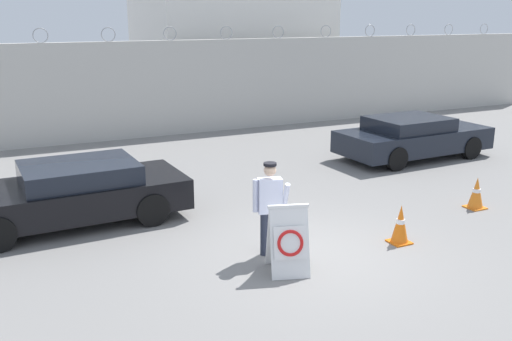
{
  "coord_description": "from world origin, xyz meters",
  "views": [
    {
      "loc": [
        -4.92,
        -7.97,
        4.11
      ],
      "look_at": [
        -0.15,
        1.96,
        1.08
      ],
      "focal_mm": 40.0,
      "sensor_mm": 36.0,
      "label": 1
    }
  ],
  "objects_px": {
    "security_guard": "(270,205)",
    "traffic_cone_mid": "(476,193)",
    "parked_car_front_coupe": "(71,193)",
    "parked_car_far_side": "(412,137)",
    "traffic_cone_near": "(400,224)",
    "barricade_sign": "(288,239)"
  },
  "relations": [
    {
      "from": "traffic_cone_mid",
      "to": "parked_car_front_coupe",
      "type": "relative_size",
      "value": 0.15
    },
    {
      "from": "traffic_cone_mid",
      "to": "parked_car_front_coupe",
      "type": "xyz_separation_m",
      "value": [
        -8.07,
        2.87,
        0.29
      ]
    },
    {
      "from": "barricade_sign",
      "to": "parked_car_far_side",
      "type": "xyz_separation_m",
      "value": [
        7.02,
        5.21,
        0.06
      ]
    },
    {
      "from": "security_guard",
      "to": "parked_car_far_side",
      "type": "relative_size",
      "value": 0.36
    },
    {
      "from": "barricade_sign",
      "to": "parked_car_far_side",
      "type": "height_order",
      "value": "parked_car_far_side"
    },
    {
      "from": "traffic_cone_near",
      "to": "security_guard",
      "type": "bearing_deg",
      "value": 166.65
    },
    {
      "from": "parked_car_front_coupe",
      "to": "parked_car_far_side",
      "type": "distance_m",
      "value": 9.93
    },
    {
      "from": "traffic_cone_near",
      "to": "traffic_cone_mid",
      "type": "height_order",
      "value": "traffic_cone_near"
    },
    {
      "from": "security_guard",
      "to": "barricade_sign",
      "type": "bearing_deg",
      "value": -80.12
    },
    {
      "from": "traffic_cone_near",
      "to": "traffic_cone_mid",
      "type": "relative_size",
      "value": 1.06
    },
    {
      "from": "security_guard",
      "to": "parked_car_front_coupe",
      "type": "xyz_separation_m",
      "value": [
        -2.88,
        3.15,
        -0.29
      ]
    },
    {
      "from": "traffic_cone_near",
      "to": "parked_car_far_side",
      "type": "height_order",
      "value": "parked_car_far_side"
    },
    {
      "from": "parked_car_far_side",
      "to": "barricade_sign",
      "type": "bearing_deg",
      "value": -145.55
    },
    {
      "from": "security_guard",
      "to": "traffic_cone_mid",
      "type": "bearing_deg",
      "value": 16.48
    },
    {
      "from": "security_guard",
      "to": "traffic_cone_mid",
      "type": "height_order",
      "value": "security_guard"
    },
    {
      "from": "barricade_sign",
      "to": "traffic_cone_near",
      "type": "height_order",
      "value": "barricade_sign"
    },
    {
      "from": "traffic_cone_near",
      "to": "parked_car_front_coupe",
      "type": "height_order",
      "value": "parked_car_front_coupe"
    },
    {
      "from": "security_guard",
      "to": "parked_car_front_coupe",
      "type": "bearing_deg",
      "value": 145.92
    },
    {
      "from": "security_guard",
      "to": "traffic_cone_mid",
      "type": "distance_m",
      "value": 5.24
    },
    {
      "from": "traffic_cone_near",
      "to": "parked_car_far_side",
      "type": "bearing_deg",
      "value": 47.81
    },
    {
      "from": "security_guard",
      "to": "traffic_cone_near",
      "type": "height_order",
      "value": "security_guard"
    },
    {
      "from": "barricade_sign",
      "to": "security_guard",
      "type": "distance_m",
      "value": 0.84
    }
  ]
}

